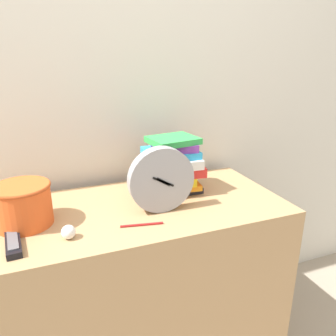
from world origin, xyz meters
The scene contains 8 objects.
wall_back centered at (0.00, 0.61, 1.20)m, with size 6.00×0.04×2.40m.
desk centered at (0.00, 0.27, 0.39)m, with size 1.38×0.54×0.77m.
desk_clock centered at (0.20, 0.20, 0.90)m, with size 0.24×0.05×0.24m.
book_stack centered at (0.30, 0.36, 0.89)m, with size 0.26×0.21×0.24m.
basket centered at (-0.27, 0.27, 0.85)m, with size 0.19×0.19×0.15m.
tv_remote centered at (-0.31, 0.14, 0.79)m, with size 0.06×0.17×0.02m.
crumpled_paper_ball centered at (-0.15, 0.12, 0.80)m, with size 0.04×0.04×0.04m.
pen centered at (0.09, 0.12, 0.78)m, with size 0.14×0.04×0.01m.
Camera 1 is at (-0.18, -0.83, 1.32)m, focal length 35.00 mm.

